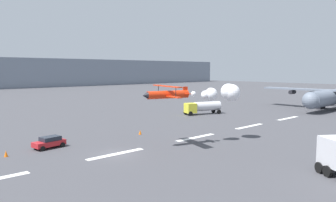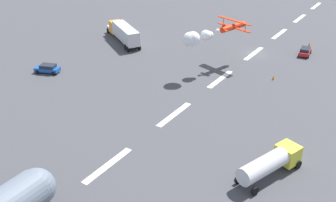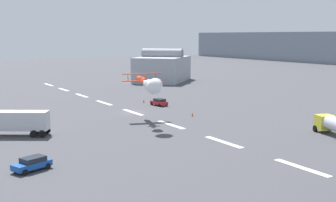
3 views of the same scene
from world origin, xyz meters
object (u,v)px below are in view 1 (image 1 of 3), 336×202
(airport_staff_sedan, at_px, (49,142))
(traffic_cone_near, at_px, (6,154))
(stunt_biplane_red, at_px, (215,93))
(traffic_cone_far, at_px, (140,132))
(cargo_transport_plane, at_px, (328,97))
(fuel_tanker_truck, at_px, (202,107))

(airport_staff_sedan, distance_m, traffic_cone_near, 5.66)
(stunt_biplane_red, height_order, traffic_cone_far, stunt_biplane_red)
(cargo_transport_plane, relative_size, airport_staff_sedan, 8.40)
(stunt_biplane_red, xyz_separation_m, traffic_cone_near, (-24.61, 11.52, -6.63))
(fuel_tanker_truck, xyz_separation_m, traffic_cone_far, (-24.96, -8.87, -1.36))
(cargo_transport_plane, distance_m, fuel_tanker_truck, 33.22)
(cargo_transport_plane, bearing_deg, stunt_biplane_red, -176.07)
(traffic_cone_near, xyz_separation_m, traffic_cone_far, (19.88, -0.22, 0.00))
(cargo_transport_plane, distance_m, stunt_biplane_red, 49.08)
(airport_staff_sedan, xyz_separation_m, traffic_cone_near, (-5.59, -0.78, -0.44))
(stunt_biplane_red, xyz_separation_m, fuel_tanker_truck, (20.23, 20.17, -5.27))
(cargo_transport_plane, bearing_deg, fuel_tanker_truck, 149.55)
(airport_staff_sedan, relative_size, traffic_cone_far, 5.66)
(traffic_cone_far, bearing_deg, traffic_cone_near, 179.38)
(airport_staff_sedan, height_order, traffic_cone_near, airport_staff_sedan)
(cargo_transport_plane, bearing_deg, airport_staff_sedan, 172.49)
(stunt_biplane_red, relative_size, traffic_cone_far, 19.52)
(cargo_transport_plane, height_order, traffic_cone_near, cargo_transport_plane)
(stunt_biplane_red, distance_m, fuel_tanker_truck, 29.05)
(traffic_cone_near, bearing_deg, traffic_cone_far, -0.62)
(stunt_biplane_red, height_order, airport_staff_sedan, stunt_biplane_red)
(airport_staff_sedan, bearing_deg, cargo_transport_plane, -7.51)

